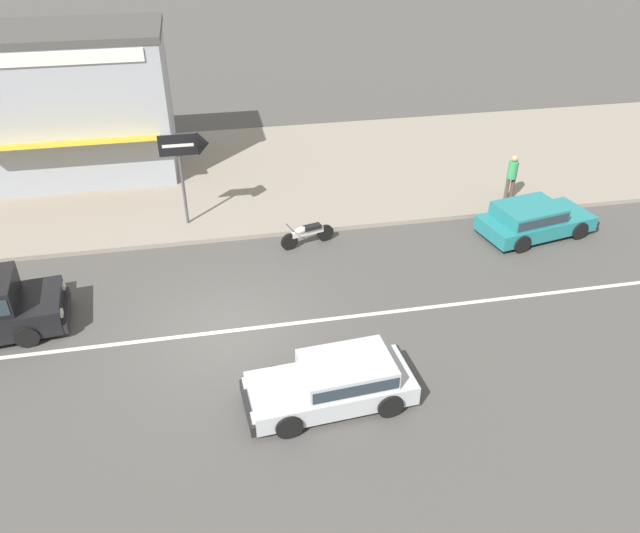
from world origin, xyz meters
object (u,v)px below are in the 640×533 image
Objects in this scene: motorcycle_1 at (307,234)px; shopfront_mid_block at (75,102)px; hatchback_teal_4 at (533,219)px; arrow_signboard at (197,148)px; pedestrian_near_clock at (512,174)px; hatchback_silver_3 at (336,381)px.

shopfront_mid_block is at bearing 136.09° from motorcycle_1.
hatchback_teal_4 is 11.14m from arrow_signboard.
motorcycle_1 is at bearing -168.29° from pedestrian_near_clock.
arrow_signboard is (-10.58, 2.66, 2.21)m from hatchback_teal_4.
motorcycle_1 is 0.57× the size of arrow_signboard.
hatchback_silver_3 is at bearing -94.57° from motorcycle_1.
arrow_signboard reaches higher than pedestrian_near_clock.
arrow_signboard is (-2.62, 8.95, 2.21)m from hatchback_silver_3.
motorcycle_1 is at bearing 85.43° from hatchback_silver_3.
pedestrian_near_clock reaches higher than hatchback_teal_4.
shopfront_mid_block is (-14.96, 7.99, 2.26)m from hatchback_teal_4.
shopfront_mid_block is (-7.00, 14.27, 2.26)m from hatchback_silver_3.
pedestrian_near_clock is at bearing -1.87° from arrow_signboard.
hatchback_teal_4 is at bearing -96.52° from pedestrian_near_clock.
shopfront_mid_block reaches higher than pedestrian_near_clock.
arrow_signboard is 0.45× the size of shopfront_mid_block.
pedestrian_near_clock is (0.26, 2.31, 0.55)m from hatchback_teal_4.
motorcycle_1 is at bearing -43.91° from shopfront_mid_block.
hatchback_silver_3 is 0.55× the size of shopfront_mid_block.
hatchback_teal_4 is 2.38m from pedestrian_near_clock.
arrow_signboard is at bearing -50.58° from shopfront_mid_block.
arrow_signboard reaches higher than motorcycle_1.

